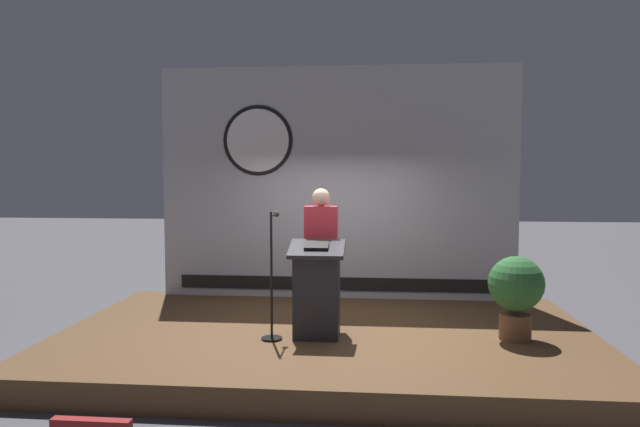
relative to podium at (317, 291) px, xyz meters
name	(u,v)px	position (x,y,z in m)	size (l,w,h in m)	color
ground_plane	(327,353)	(0.09, 0.33, -0.84)	(40.00, 40.00, 0.00)	#4C4C51
stage_platform	(327,341)	(0.09, 0.33, -0.69)	(6.40, 4.00, 0.30)	brown
banner_display	(335,183)	(0.07, 2.18, 1.21)	(5.39, 0.12, 3.51)	#B2B7C1
podium	(317,291)	(0.00, 0.00, 0.00)	(0.64, 0.49, 1.13)	#26262B
speaker_person	(321,256)	(0.01, 0.48, 0.34)	(0.40, 0.26, 1.72)	black
microphone_stand	(272,294)	(-0.50, -0.10, -0.03)	(0.24, 0.51, 1.47)	black
potted_plant	(516,289)	(2.28, 0.11, 0.04)	(0.63, 0.63, 0.96)	brown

